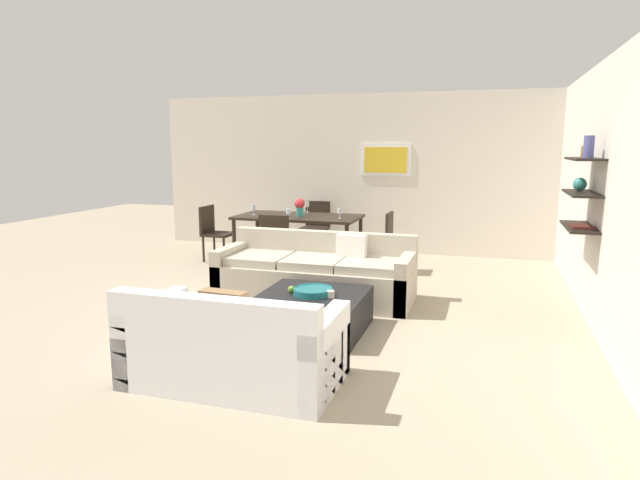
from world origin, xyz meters
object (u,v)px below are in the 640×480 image
object	(u,v)px
wine_glass_head	(307,205)
dining_chair_foot	(277,241)
dining_table	(298,220)
wine_glass_left_near	(254,207)
decorative_bowl	(313,291)
centerpiece_vase	(300,206)
candle_jar	(331,294)
wine_glass_right_near	(340,211)
wine_glass_foot	(288,212)
sofa_beige	(316,275)
dining_chair_right_near	(381,238)
apple_on_coffee_table	(291,289)
dining_chair_left_near	(214,229)
coffee_table	(312,313)
loveseat_white	(234,347)

from	to	relation	value
wine_glass_head	dining_chair_foot	bearing A→B (deg)	-90.00
dining_table	wine_glass_left_near	xyz separation A→B (m)	(-0.70, -0.13, 0.18)
decorative_bowl	centerpiece_vase	bearing A→B (deg)	111.54
decorative_bowl	candle_jar	world-z (taller)	same
wine_glass_right_near	wine_glass_foot	bearing A→B (deg)	-155.43
decorative_bowl	wine_glass_head	xyz separation A→B (m)	(-1.22, 3.49, 0.46)
wine_glass_foot	wine_glass_head	distance (m)	0.89
sofa_beige	wine_glass_left_near	size ratio (longest dim) A/B	13.81
dining_chair_right_near	centerpiece_vase	xyz separation A→B (m)	(-1.33, 0.19, 0.40)
decorative_bowl	wine_glass_right_near	world-z (taller)	wine_glass_right_near
candle_jar	dining_chair_foot	size ratio (longest dim) A/B	0.09
sofa_beige	apple_on_coffee_table	world-z (taller)	sofa_beige
apple_on_coffee_table	dining_chair_left_near	xyz separation A→B (m)	(-2.36, 2.82, 0.09)
sofa_beige	apple_on_coffee_table	size ratio (longest dim) A/B	32.85
wine_glass_head	candle_jar	bearing A→B (deg)	-68.18
wine_glass_left_near	wine_glass_right_near	xyz separation A→B (m)	(1.41, 0.00, -0.01)
sofa_beige	wine_glass_foot	xyz separation A→B (m)	(-0.89, 1.45, 0.57)
dining_chair_foot	wine_glass_head	bearing A→B (deg)	90.00
apple_on_coffee_table	coffee_table	bearing A→B (deg)	3.46
decorative_bowl	dining_chair_right_near	xyz separation A→B (m)	(0.14, 2.81, 0.09)
loveseat_white	decorative_bowl	world-z (taller)	loveseat_white
decorative_bowl	apple_on_coffee_table	distance (m)	0.23
decorative_bowl	dining_table	world-z (taller)	dining_table
wine_glass_left_near	dining_chair_foot	bearing A→B (deg)	-48.28
dining_chair_right_near	wine_glass_foot	size ratio (longest dim) A/B	5.54
candle_jar	wine_glass_left_near	xyz separation A→B (m)	(-2.12, 2.97, 0.46)
loveseat_white	coffee_table	size ratio (longest dim) A/B	1.54
dining_table	wine_glass_head	bearing A→B (deg)	90.00
dining_table	dining_chair_foot	xyz separation A→B (m)	(0.00, -0.91, -0.18)
sofa_beige	candle_jar	xyz separation A→B (m)	(0.53, -1.19, 0.12)
wine_glass_left_near	centerpiece_vase	bearing A→B (deg)	6.61
decorative_bowl	dining_chair_left_near	size ratio (longest dim) A/B	0.45
sofa_beige	coffee_table	size ratio (longest dim) A/B	2.21
sofa_beige	loveseat_white	world-z (taller)	same
decorative_bowl	candle_jar	distance (m)	0.20
decorative_bowl	wine_glass_head	size ratio (longest dim) A/B	2.20
dining_chair_right_near	coffee_table	bearing A→B (deg)	-93.18
sofa_beige	dining_chair_foot	size ratio (longest dim) A/B	2.65
coffee_table	dining_chair_left_near	bearing A→B (deg)	132.56
decorative_bowl	wine_glass_foot	distance (m)	2.90
wine_glass_head	apple_on_coffee_table	bearing A→B (deg)	-74.08
sofa_beige	dining_table	distance (m)	2.14
coffee_table	decorative_bowl	distance (m)	0.23
coffee_table	wine_glass_right_near	size ratio (longest dim) A/B	6.77
candle_jar	apple_on_coffee_table	size ratio (longest dim) A/B	1.11
decorative_bowl	dining_chair_foot	size ratio (longest dim) A/B	0.45
wine_glass_foot	wine_glass_left_near	bearing A→B (deg)	155.43
loveseat_white	dining_chair_right_near	bearing A→B (deg)	84.95
centerpiece_vase	candle_jar	bearing A→B (deg)	-65.69
coffee_table	centerpiece_vase	distance (m)	3.29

